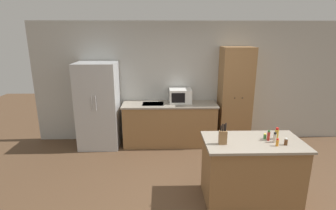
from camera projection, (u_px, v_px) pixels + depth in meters
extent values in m
plane|color=brown|center=(218.00, 199.00, 3.86)|extent=(14.00, 14.00, 0.00)
cube|color=#B2B2AD|center=(199.00, 83.00, 5.76)|extent=(7.20, 0.06, 2.60)
cube|color=#B7BABC|center=(98.00, 106.00, 5.46)|extent=(0.82, 0.68, 1.79)
cylinder|color=silver|center=(92.00, 103.00, 5.08)|extent=(0.02, 0.02, 0.30)
cylinder|color=silver|center=(96.00, 103.00, 5.08)|extent=(0.02, 0.02, 0.30)
cube|color=olive|center=(170.00, 125.00, 5.66)|extent=(1.95, 0.59, 0.88)
cube|color=gray|center=(170.00, 104.00, 5.54)|extent=(1.99, 0.63, 0.03)
cube|color=#9EA0A3|center=(153.00, 104.00, 5.52)|extent=(0.44, 0.34, 0.01)
cube|color=olive|center=(235.00, 97.00, 5.57)|extent=(0.64, 0.52, 2.08)
sphere|color=black|center=(235.00, 98.00, 5.29)|extent=(0.02, 0.02, 0.02)
sphere|color=black|center=(242.00, 98.00, 5.29)|extent=(0.02, 0.02, 0.02)
cube|color=olive|center=(251.00, 171.00, 3.76)|extent=(1.31, 0.71, 0.88)
cube|color=gray|center=(254.00, 142.00, 3.63)|extent=(1.37, 0.77, 0.03)
cube|color=white|center=(180.00, 96.00, 5.59)|extent=(0.47, 0.37, 0.29)
cube|color=black|center=(178.00, 98.00, 5.41)|extent=(0.28, 0.01, 0.20)
cube|color=olive|center=(223.00, 137.00, 3.50)|extent=(0.10, 0.07, 0.19)
cylinder|color=black|center=(221.00, 128.00, 3.47)|extent=(0.02, 0.02, 0.08)
cylinder|color=black|center=(223.00, 128.00, 3.45)|extent=(0.02, 0.02, 0.10)
cylinder|color=black|center=(224.00, 127.00, 3.47)|extent=(0.02, 0.02, 0.09)
cylinder|color=black|center=(226.00, 127.00, 3.46)|extent=(0.02, 0.02, 0.11)
cylinder|color=#337033|center=(265.00, 137.00, 3.68)|extent=(0.04, 0.04, 0.07)
cylinder|color=#E5DB4C|center=(265.00, 134.00, 3.67)|extent=(0.03, 0.03, 0.01)
cylinder|color=gold|center=(277.00, 134.00, 3.67)|extent=(0.05, 0.05, 0.14)
cylinder|color=red|center=(277.00, 129.00, 3.65)|extent=(0.04, 0.04, 0.03)
cylinder|color=#563319|center=(286.00, 142.00, 3.49)|extent=(0.04, 0.04, 0.08)
cylinder|color=silver|center=(286.00, 139.00, 3.47)|extent=(0.03, 0.03, 0.02)
cylinder|color=orange|center=(277.00, 143.00, 3.45)|extent=(0.04, 0.04, 0.09)
cylinder|color=red|center=(278.00, 139.00, 3.44)|extent=(0.03, 0.03, 0.02)
cylinder|color=beige|center=(275.00, 138.00, 3.57)|extent=(0.04, 0.04, 0.12)
cylinder|color=black|center=(275.00, 133.00, 3.55)|extent=(0.03, 0.03, 0.03)
cylinder|color=#B2281E|center=(268.00, 136.00, 3.63)|extent=(0.04, 0.04, 0.12)
cylinder|color=#286628|center=(269.00, 131.00, 3.61)|extent=(0.03, 0.03, 0.03)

